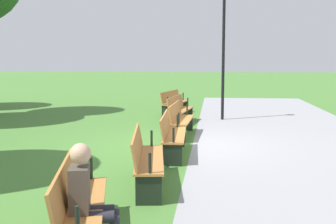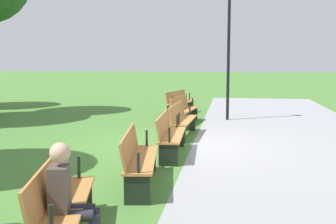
{
  "view_description": "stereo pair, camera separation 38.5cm",
  "coord_description": "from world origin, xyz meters",
  "px_view_note": "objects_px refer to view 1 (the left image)",
  "views": [
    {
      "loc": [
        9.91,
        0.8,
        2.06
      ],
      "look_at": [
        0.0,
        -0.3,
        0.8
      ],
      "focal_mm": 44.44,
      "sensor_mm": 36.0,
      "label": 1
    },
    {
      "loc": [
        9.86,
        1.18,
        2.06
      ],
      "look_at": [
        0.0,
        -0.3,
        0.8
      ],
      "focal_mm": 44.44,
      "sensor_mm": 36.0,
      "label": 2
    }
  ],
  "objects_px": {
    "bench_4": "(145,157)",
    "bench_5": "(78,201)",
    "bench_0": "(173,102)",
    "bench_3": "(171,133)",
    "bench_1": "(179,109)",
    "person_seated": "(89,196)",
    "bench_2": "(180,119)",
    "lamp_post": "(224,30)"
  },
  "relations": [
    {
      "from": "person_seated",
      "to": "bench_2",
      "type": "bearing_deg",
      "value": 163.66
    },
    {
      "from": "bench_2",
      "to": "bench_3",
      "type": "bearing_deg",
      "value": 2.61
    },
    {
      "from": "person_seated",
      "to": "lamp_post",
      "type": "bearing_deg",
      "value": 158.07
    },
    {
      "from": "bench_4",
      "to": "person_seated",
      "type": "xyz_separation_m",
      "value": [
        2.44,
        -0.2,
        0.16
      ]
    },
    {
      "from": "bench_4",
      "to": "lamp_post",
      "type": "xyz_separation_m",
      "value": [
        -7.79,
        1.41,
        2.57
      ]
    },
    {
      "from": "bench_1",
      "to": "bench_5",
      "type": "xyz_separation_m",
      "value": [
        8.91,
        -0.4,
        0.0
      ]
    },
    {
      "from": "bench_0",
      "to": "lamp_post",
      "type": "distance_m",
      "value": 3.34
    },
    {
      "from": "bench_0",
      "to": "bench_5",
      "type": "xyz_separation_m",
      "value": [
        11.11,
        0.0,
        0.0
      ]
    },
    {
      "from": "bench_2",
      "to": "person_seated",
      "type": "bearing_deg",
      "value": -0.71
    },
    {
      "from": "bench_5",
      "to": "bench_4",
      "type": "bearing_deg",
      "value": 156.61
    },
    {
      "from": "bench_2",
      "to": "bench_5",
      "type": "bearing_deg",
      "value": -2.58
    },
    {
      "from": "bench_4",
      "to": "bench_5",
      "type": "height_order",
      "value": "same"
    },
    {
      "from": "bench_3",
      "to": "bench_5",
      "type": "bearing_deg",
      "value": -10.38
    },
    {
      "from": "bench_1",
      "to": "person_seated",
      "type": "xyz_separation_m",
      "value": [
        9.15,
        -0.2,
        0.16
      ]
    },
    {
      "from": "bench_0",
      "to": "bench_5",
      "type": "distance_m",
      "value": 11.11
    },
    {
      "from": "bench_4",
      "to": "bench_5",
      "type": "bearing_deg",
      "value": -18.18
    },
    {
      "from": "bench_0",
      "to": "bench_1",
      "type": "relative_size",
      "value": 1.0
    },
    {
      "from": "bench_0",
      "to": "bench_5",
      "type": "relative_size",
      "value": 1.0
    },
    {
      "from": "lamp_post",
      "to": "bench_4",
      "type": "bearing_deg",
      "value": -10.22
    },
    {
      "from": "bench_5",
      "to": "bench_3",
      "type": "bearing_deg",
      "value": 159.2
    },
    {
      "from": "bench_0",
      "to": "bench_3",
      "type": "bearing_deg",
      "value": 18.21
    },
    {
      "from": "bench_0",
      "to": "bench_4",
      "type": "xyz_separation_m",
      "value": [
        8.91,
        0.4,
        0.0
      ]
    },
    {
      "from": "bench_1",
      "to": "bench_2",
      "type": "xyz_separation_m",
      "value": [
        2.23,
        0.2,
        0.0
      ]
    },
    {
      "from": "bench_0",
      "to": "person_seated",
      "type": "distance_m",
      "value": 11.36
    },
    {
      "from": "bench_1",
      "to": "bench_2",
      "type": "distance_m",
      "value": 2.24
    },
    {
      "from": "bench_0",
      "to": "person_seated",
      "type": "bearing_deg",
      "value": 14.06
    },
    {
      "from": "bench_0",
      "to": "lamp_post",
      "type": "xyz_separation_m",
      "value": [
        1.11,
        1.81,
        2.57
      ]
    },
    {
      "from": "lamp_post",
      "to": "bench_3",
      "type": "bearing_deg",
      "value": -12.2
    },
    {
      "from": "bench_4",
      "to": "lamp_post",
      "type": "height_order",
      "value": "lamp_post"
    },
    {
      "from": "bench_1",
      "to": "lamp_post",
      "type": "relative_size",
      "value": 0.46
    },
    {
      "from": "bench_5",
      "to": "lamp_post",
      "type": "height_order",
      "value": "lamp_post"
    },
    {
      "from": "bench_3",
      "to": "person_seated",
      "type": "relative_size",
      "value": 1.67
    },
    {
      "from": "bench_1",
      "to": "bench_0",
      "type": "bearing_deg",
      "value": -161.82
    },
    {
      "from": "bench_1",
      "to": "bench_5",
      "type": "height_order",
      "value": "same"
    },
    {
      "from": "bench_0",
      "to": "bench_4",
      "type": "relative_size",
      "value": 1.0
    },
    {
      "from": "bench_5",
      "to": "bench_2",
      "type": "bearing_deg",
      "value": 161.79
    },
    {
      "from": "bench_1",
      "to": "bench_3",
      "type": "bearing_deg",
      "value": 10.41
    },
    {
      "from": "person_seated",
      "to": "lamp_post",
      "type": "relative_size",
      "value": 0.27
    },
    {
      "from": "bench_3",
      "to": "person_seated",
      "type": "xyz_separation_m",
      "value": [
        4.68,
        -0.4,
        0.16
      ]
    },
    {
      "from": "bench_1",
      "to": "bench_5",
      "type": "distance_m",
      "value": 8.92
    },
    {
      "from": "bench_3",
      "to": "bench_5",
      "type": "xyz_separation_m",
      "value": [
        4.44,
        -0.61,
        0.0
      ]
    },
    {
      "from": "bench_2",
      "to": "lamp_post",
      "type": "height_order",
      "value": "lamp_post"
    }
  ]
}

